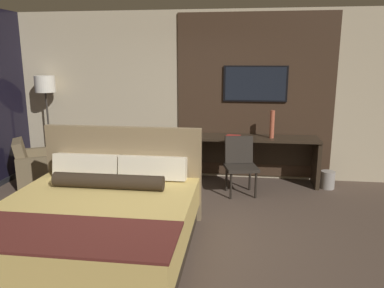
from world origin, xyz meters
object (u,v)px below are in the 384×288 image
object	(u,v)px
bed	(96,223)
floor_lamp	(46,92)
desk_chair	(240,160)
vase_tall	(272,124)
waste_bin	(328,180)
armchair_by_window	(40,169)
desk	(253,151)
tv	(255,84)
book	(233,136)

from	to	relation	value
bed	floor_lamp	bearing A→B (deg)	125.71
desk_chair	vase_tall	bearing A→B (deg)	29.29
desk_chair	waste_bin	xyz separation A→B (m)	(1.39, 0.37, -0.37)
bed	armchair_by_window	distance (m)	2.71
bed	vase_tall	xyz separation A→B (m)	(1.97, 2.49, 0.67)
floor_lamp	desk_chair	bearing A→B (deg)	-9.42
bed	desk	size ratio (longest dim) A/B	1.03
desk	tv	size ratio (longest dim) A/B	1.99
armchair_by_window	waste_bin	size ratio (longest dim) A/B	3.78
bed	desk	world-z (taller)	bed
waste_bin	armchair_by_window	bearing A→B (deg)	-175.41
desk	tv	bearing A→B (deg)	90.00
waste_bin	desk	bearing A→B (deg)	172.71
desk	book	world-z (taller)	book
desk	tv	distance (m)	1.10
waste_bin	bed	bearing A→B (deg)	-139.89
floor_lamp	vase_tall	xyz separation A→B (m)	(3.84, -0.11, -0.46)
bed	waste_bin	world-z (taller)	bed
armchair_by_window	vase_tall	distance (m)	3.85
vase_tall	waste_bin	bearing A→B (deg)	-4.67
desk_chair	waste_bin	distance (m)	1.49
tv	desk_chair	xyz separation A→B (m)	(-0.21, -0.74, -1.11)
book	bed	bearing A→B (deg)	-118.78
floor_lamp	waste_bin	bearing A→B (deg)	-2.21
tv	vase_tall	xyz separation A→B (m)	(0.28, -0.29, -0.62)
vase_tall	book	size ratio (longest dim) A/B	1.84
desk_chair	book	size ratio (longest dim) A/B	3.58
bed	armchair_by_window	xyz separation A→B (m)	(-1.78, 2.05, -0.08)
bed	desk_chair	distance (m)	2.53
desk_chair	armchair_by_window	xyz separation A→B (m)	(-3.26, -0.00, -0.26)
floor_lamp	desk	bearing A→B (deg)	-0.52
floor_lamp	book	bearing A→B (deg)	-2.15
desk	waste_bin	world-z (taller)	desk
vase_tall	floor_lamp	bearing A→B (deg)	178.37
vase_tall	armchair_by_window	bearing A→B (deg)	-173.20
bed	waste_bin	xyz separation A→B (m)	(2.87, 2.42, -0.20)
desk_chair	floor_lamp	bearing A→B (deg)	157.52
desk	desk_chair	world-z (taller)	desk_chair
desk	book	bearing A→B (deg)	-164.99
floor_lamp	tv	bearing A→B (deg)	2.89
book	waste_bin	size ratio (longest dim) A/B	0.86
vase_tall	waste_bin	world-z (taller)	vase_tall
armchair_by_window	tv	bearing A→B (deg)	-108.35
tv	book	bearing A→B (deg)	-137.74
desk	waste_bin	bearing A→B (deg)	-7.29
desk_chair	vase_tall	size ratio (longest dim) A/B	1.95
vase_tall	waste_bin	distance (m)	1.25
tv	book	xyz separation A→B (m)	(-0.33, -0.30, -0.82)
tv	armchair_by_window	size ratio (longest dim) A/B	0.98
tv	book	world-z (taller)	tv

